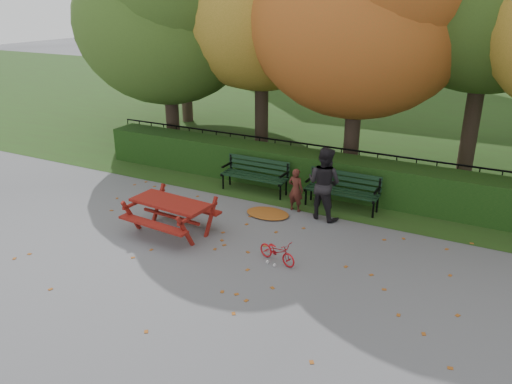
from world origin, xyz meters
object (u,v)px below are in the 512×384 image
at_px(bench_left, 256,173).
at_px(bicycle, 277,251).
at_px(picnic_table, 171,208).
at_px(child, 296,190).
at_px(adult, 324,183).
at_px(bench_right, 343,188).
at_px(tree_a, 170,8).

height_order(bench_left, bicycle, bench_left).
height_order(picnic_table, bicycle, picnic_table).
relative_size(child, adult, 0.62).
relative_size(picnic_table, child, 1.71).
bearing_deg(bicycle, child, 31.44).
xyz_separation_m(child, bicycle, (0.68, -2.49, -0.31)).
relative_size(bench_right, adult, 1.04).
xyz_separation_m(tree_a, child, (5.34, -2.59, -3.98)).
bearing_deg(picnic_table, bench_right, 51.15).
relative_size(bench_right, picnic_table, 0.98).
bearing_deg(bicycle, tree_a, 65.94).
distance_m(bench_left, adult, 2.35).
relative_size(bench_right, child, 1.67).
bearing_deg(bicycle, picnic_table, 103.59).
bearing_deg(picnic_table, adult, 44.78).
relative_size(tree_a, child, 6.96).
relative_size(child, bicycle, 1.22).
height_order(adult, bicycle, adult).
height_order(tree_a, bicycle, tree_a).
bearing_deg(child, adult, 178.20).
distance_m(adult, bicycle, 2.48).
height_order(bench_right, child, child).
height_order(bench_left, picnic_table, bench_left).
bearing_deg(bench_left, bicycle, -56.32).
relative_size(tree_a, adult, 4.33).
xyz_separation_m(tree_a, bench_right, (6.29, -1.88, -4.00)).
xyz_separation_m(bench_left, picnic_table, (-0.49, -3.09, 0.06)).
bearing_deg(tree_a, adult, -23.79).
xyz_separation_m(picnic_table, child, (1.94, 2.37, -0.04)).
xyz_separation_m(tree_a, bicycle, (6.02, -5.08, -4.29)).
relative_size(picnic_table, adult, 1.07).
height_order(bench_right, adult, adult).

